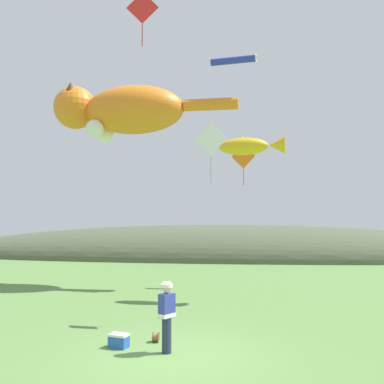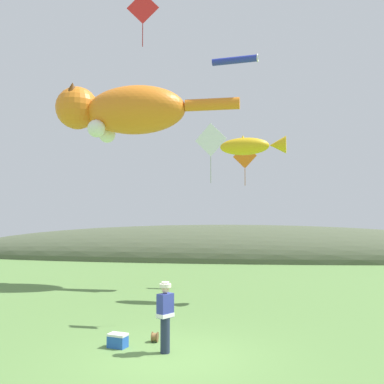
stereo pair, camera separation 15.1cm
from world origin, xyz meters
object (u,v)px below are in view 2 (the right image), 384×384
at_px(festival_attendant, 165,315).
at_px(picnic_cooler, 118,340).
at_px(kite_diamond_orange, 245,157).
at_px(kite_fish_windsock, 252,146).
at_px(kite_giant_cat, 123,111).
at_px(kite_tube_streamer, 236,60).
at_px(kite_spool, 155,337).
at_px(kite_diamond_red, 143,8).
at_px(kite_diamond_white, 211,140).

xyz_separation_m(festival_attendant, picnic_cooler, (-1.33, 0.31, -0.77)).
bearing_deg(kite_diamond_orange, kite_fish_windsock, -85.13).
relative_size(kite_giant_cat, kite_tube_streamer, 4.08).
bearing_deg(kite_giant_cat, kite_tube_streamer, 0.88).
relative_size(kite_spool, kite_fish_windsock, 0.10).
bearing_deg(festival_attendant, kite_tube_streamer, 82.04).
bearing_deg(picnic_cooler, kite_giant_cat, 106.22).
distance_m(kite_spool, picnic_cooler, 1.06).
relative_size(picnic_cooler, kite_diamond_red, 0.26).
relative_size(kite_tube_streamer, kite_diamond_orange, 1.13).
bearing_deg(kite_spool, kite_giant_cat, 111.48).
bearing_deg(kite_fish_windsock, kite_spool, -112.56).
relative_size(kite_spool, kite_tube_streamer, 0.11).
relative_size(kite_giant_cat, kite_diamond_red, 4.64).
relative_size(kite_tube_streamer, kite_diamond_red, 1.14).
distance_m(kite_giant_cat, kite_diamond_white, 9.88).
height_order(picnic_cooler, kite_fish_windsock, kite_fish_windsock).
height_order(kite_spool, kite_diamond_orange, kite_diamond_orange).
bearing_deg(kite_tube_streamer, kite_spool, -101.18).
relative_size(kite_spool, picnic_cooler, 0.50).
distance_m(kite_giant_cat, kite_diamond_red, 7.31).
distance_m(kite_spool, kite_diamond_orange, 12.48).
distance_m(kite_diamond_red, kite_diamond_white, 6.19).
bearing_deg(kite_tube_streamer, festival_attendant, -97.96).
bearing_deg(kite_diamond_white, festival_attendant, -104.37).
bearing_deg(kite_fish_windsock, kite_diamond_red, -144.70).
height_order(kite_fish_windsock, kite_diamond_white, kite_fish_windsock).
height_order(kite_diamond_red, kite_diamond_white, kite_diamond_red).
bearing_deg(kite_giant_cat, kite_fish_windsock, -27.15).
bearing_deg(kite_spool, kite_diamond_red, 109.76).
relative_size(kite_spool, kite_diamond_red, 0.13).
distance_m(festival_attendant, picnic_cooler, 1.57).
height_order(festival_attendant, kite_diamond_red, kite_diamond_red).
xyz_separation_m(kite_giant_cat, kite_diamond_red, (2.65, -6.42, 2.26)).
bearing_deg(kite_spool, picnic_cooler, -144.40).
distance_m(kite_spool, kite_tube_streamer, 15.65).
xyz_separation_m(kite_giant_cat, kite_tube_streamer, (6.04, 0.09, 2.54)).
distance_m(picnic_cooler, kite_giant_cat, 14.44).
bearing_deg(kite_spool, kite_tube_streamer, 78.82).
distance_m(festival_attendant, kite_diamond_orange, 12.80).
xyz_separation_m(picnic_cooler, kite_diamond_white, (2.21, 3.15, 5.87)).
relative_size(kite_spool, kite_diamond_orange, 0.13).
distance_m(picnic_cooler, kite_diamond_red, 12.13).
distance_m(kite_tube_streamer, kite_diamond_red, 7.35).
bearing_deg(kite_diamond_red, festival_attendant, -68.83).
height_order(festival_attendant, kite_diamond_orange, kite_diamond_orange).
relative_size(picnic_cooler, kite_fish_windsock, 0.19).
bearing_deg(kite_diamond_red, picnic_cooler, -83.62).
bearing_deg(kite_diamond_orange, kite_tube_streamer, -170.69).
bearing_deg(picnic_cooler, kite_diamond_orange, 73.07).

